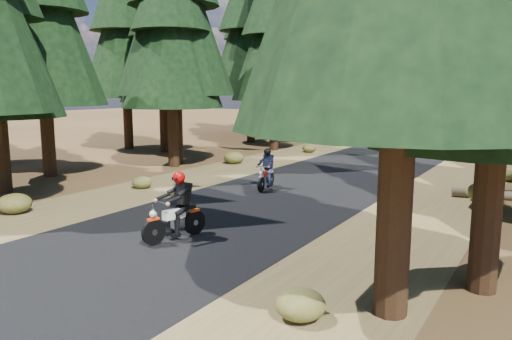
# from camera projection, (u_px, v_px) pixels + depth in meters

# --- Properties ---
(ground) EXTENTS (120.00, 120.00, 0.00)m
(ground) POSITION_uv_depth(u_px,v_px,m) (228.00, 216.00, 13.93)
(ground) COLOR #422E17
(ground) RESTS_ON ground
(road) EXTENTS (6.00, 100.00, 0.01)m
(road) POSITION_uv_depth(u_px,v_px,m) (306.00, 186.00, 18.14)
(road) COLOR black
(road) RESTS_ON ground
(shoulder_l) EXTENTS (3.20, 100.00, 0.01)m
(shoulder_l) POSITION_uv_depth(u_px,v_px,m) (205.00, 175.00, 20.50)
(shoulder_l) COLOR brown
(shoulder_l) RESTS_ON ground
(shoulder_r) EXTENTS (3.20, 100.00, 0.01)m
(shoulder_r) POSITION_uv_depth(u_px,v_px,m) (437.00, 201.00, 15.77)
(shoulder_r) COLOR brown
(shoulder_r) RESTS_ON ground
(pine_forest) EXTENTS (34.59, 55.08, 16.32)m
(pine_forest) POSITION_uv_depth(u_px,v_px,m) (423.00, 16.00, 30.39)
(pine_forest) COLOR black
(pine_forest) RESTS_ON ground
(understory_shrubs) EXTENTS (15.54, 31.02, 0.64)m
(understory_shrubs) POSITION_uv_depth(u_px,v_px,m) (345.00, 168.00, 20.59)
(understory_shrubs) COLOR #474C1E
(understory_shrubs) RESTS_ON ground
(rider_lead) EXTENTS (0.95, 1.88, 1.61)m
(rider_lead) POSITION_uv_depth(u_px,v_px,m) (175.00, 218.00, 11.67)
(rider_lead) COLOR white
(rider_lead) RESTS_ON road
(rider_follow) EXTENTS (0.79, 1.68, 1.44)m
(rider_follow) POSITION_uv_depth(u_px,v_px,m) (266.00, 176.00, 17.54)
(rider_follow) COLOR #A11F0A
(rider_follow) RESTS_ON road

